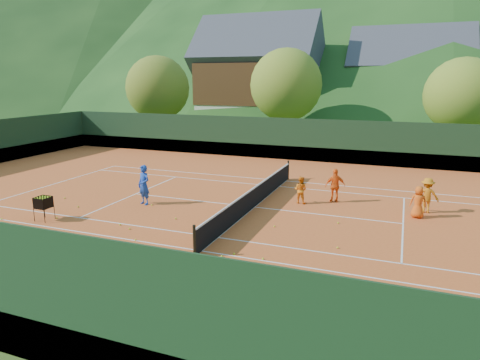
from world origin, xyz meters
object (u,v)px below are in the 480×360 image
(student_a, at_px, (301,190))
(student_d, at_px, (427,195))
(student_b, at_px, (335,186))
(student_c, at_px, (418,202))
(coach, at_px, (144,185))
(chalet_left, at_px, (258,79))
(tennis_net, at_px, (254,197))
(ball_hopper, at_px, (43,203))
(chalet_mid, at_px, (407,86))

(student_a, height_order, student_d, student_d)
(student_b, height_order, student_c, student_b)
(coach, bearing_deg, chalet_left, 117.68)
(student_a, distance_m, chalet_left, 31.33)
(coach, height_order, student_c, coach)
(tennis_net, bearing_deg, ball_hopper, -146.97)
(coach, relative_size, student_b, 1.15)
(coach, height_order, student_b, coach)
(chalet_mid, bearing_deg, coach, -107.18)
(coach, bearing_deg, student_c, 30.14)
(student_b, relative_size, ball_hopper, 1.61)
(student_d, distance_m, ball_hopper, 16.32)
(student_a, distance_m, tennis_net, 2.30)
(student_c, distance_m, chalet_left, 33.91)
(coach, xyz_separation_m, student_c, (11.87, 2.44, -0.24))
(student_a, bearing_deg, ball_hopper, 43.12)
(student_b, xyz_separation_m, tennis_net, (-3.29, -2.16, -0.30))
(student_a, bearing_deg, chalet_left, -58.46)
(coach, bearing_deg, chalet_mid, 91.36)
(student_a, distance_m, ball_hopper, 11.25)
(ball_hopper, bearing_deg, student_d, 24.87)
(coach, relative_size, student_d, 1.20)
(coach, distance_m, student_b, 8.98)
(student_a, xyz_separation_m, student_c, (5.12, -0.37, 0.04))
(coach, bearing_deg, student_a, 41.13)
(ball_hopper, distance_m, chalet_mid, 41.38)
(student_b, bearing_deg, chalet_left, -85.95)
(student_c, distance_m, ball_hopper, 15.61)
(student_c, bearing_deg, chalet_left, -58.57)
(chalet_left, bearing_deg, student_a, -67.56)
(student_a, distance_m, student_d, 5.51)
(student_d, bearing_deg, ball_hopper, 19.07)
(coach, xyz_separation_m, ball_hopper, (-2.57, -3.48, -0.18))
(student_b, relative_size, student_d, 1.04)
(student_b, distance_m, ball_hopper, 12.90)
(coach, relative_size, chalet_mid, 0.15)
(coach, distance_m, chalet_left, 32.15)
(coach, distance_m, student_a, 7.32)
(student_b, height_order, chalet_left, chalet_left)
(coach, relative_size, tennis_net, 0.15)
(tennis_net, bearing_deg, coach, -164.18)
(tennis_net, bearing_deg, student_d, 15.18)
(student_a, height_order, chalet_left, chalet_left)
(student_c, relative_size, chalet_left, 0.10)
(student_d, bearing_deg, student_a, 0.13)
(student_c, xyz_separation_m, chalet_mid, (-0.93, 32.96, 4.28))
(student_c, bearing_deg, student_d, -109.90)
(coach, xyz_separation_m, tennis_net, (4.95, 1.40, -0.43))
(student_b, bearing_deg, student_c, 141.32)
(student_a, height_order, ball_hopper, student_a)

